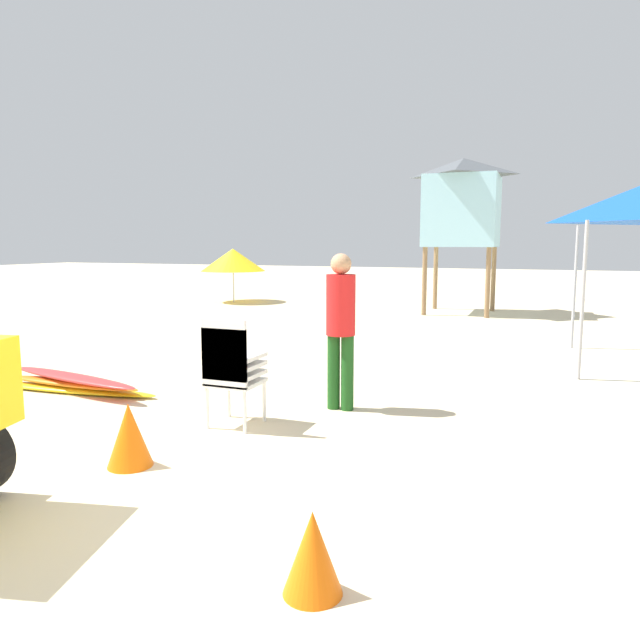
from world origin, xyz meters
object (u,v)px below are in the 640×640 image
(lifeguard_near_center, at_px, (341,321))
(lifeguard_tower, at_px, (462,202))
(surfboard_pile, at_px, (71,383))
(beach_umbrella_left, at_px, (233,260))
(traffic_cone_far, at_px, (129,435))
(traffic_cone_near, at_px, (313,553))
(stacked_plastic_chairs, at_px, (231,364))

(lifeguard_near_center, height_order, lifeguard_tower, lifeguard_tower)
(lifeguard_tower, bearing_deg, surfboard_pile, -107.95)
(beach_umbrella_left, bearing_deg, traffic_cone_far, -64.00)
(lifeguard_tower, height_order, beach_umbrella_left, lifeguard_tower)
(traffic_cone_near, bearing_deg, lifeguard_tower, 94.63)
(lifeguard_tower, xyz_separation_m, traffic_cone_far, (-1.03, -11.84, -2.61))
(stacked_plastic_chairs, xyz_separation_m, lifeguard_near_center, (0.80, 1.01, 0.34))
(lifeguard_near_center, bearing_deg, traffic_cone_far, -115.89)
(traffic_cone_far, bearing_deg, lifeguard_near_center, 64.11)
(lifeguard_tower, distance_m, traffic_cone_far, 12.17)
(lifeguard_near_center, height_order, beach_umbrella_left, lifeguard_near_center)
(lifeguard_near_center, xyz_separation_m, beach_umbrella_left, (-7.06, 10.06, 0.32))
(beach_umbrella_left, bearing_deg, surfboard_pile, -70.64)
(stacked_plastic_chairs, bearing_deg, surfboard_pile, 169.20)
(lifeguard_tower, xyz_separation_m, beach_umbrella_left, (-7.01, 0.43, -1.56))
(traffic_cone_near, height_order, traffic_cone_far, traffic_cone_far)
(stacked_plastic_chairs, xyz_separation_m, beach_umbrella_left, (-6.26, 11.07, 0.66))
(surfboard_pile, relative_size, lifeguard_tower, 0.62)
(lifeguard_near_center, height_order, traffic_cone_near, lifeguard_near_center)
(stacked_plastic_chairs, xyz_separation_m, surfboard_pile, (-2.54, 0.48, -0.53))
(stacked_plastic_chairs, bearing_deg, lifeguard_near_center, 51.84)
(stacked_plastic_chairs, distance_m, lifeguard_near_center, 1.33)
(stacked_plastic_chairs, relative_size, beach_umbrella_left, 0.56)
(beach_umbrella_left, bearing_deg, lifeguard_tower, -3.47)
(traffic_cone_far, bearing_deg, beach_umbrella_left, 116.00)
(stacked_plastic_chairs, distance_m, lifeguard_tower, 10.90)
(stacked_plastic_chairs, distance_m, surfboard_pile, 2.64)
(beach_umbrella_left, bearing_deg, traffic_cone_near, -58.92)
(surfboard_pile, height_order, beach_umbrella_left, beach_umbrella_left)
(lifeguard_near_center, xyz_separation_m, traffic_cone_near, (1.00, -3.31, -0.77))
(surfboard_pile, relative_size, traffic_cone_near, 5.40)
(stacked_plastic_chairs, distance_m, traffic_cone_far, 1.29)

